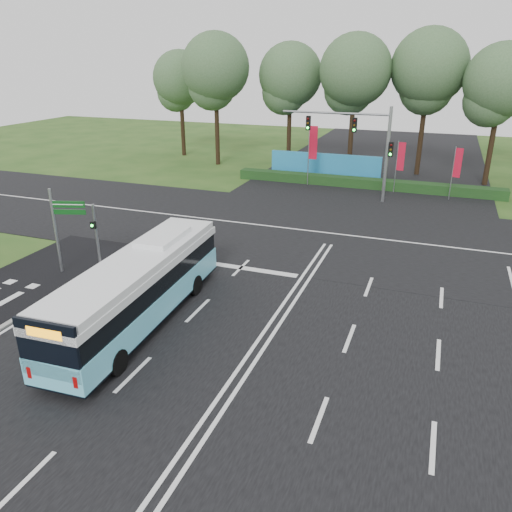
# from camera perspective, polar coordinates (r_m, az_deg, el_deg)

# --- Properties ---
(ground) EXTENTS (120.00, 120.00, 0.00)m
(ground) POSITION_cam_1_polar(r_m,az_deg,el_deg) (20.80, 1.58, -7.83)
(ground) COLOR #274B19
(ground) RESTS_ON ground
(road_main) EXTENTS (20.00, 120.00, 0.04)m
(road_main) POSITION_cam_1_polar(r_m,az_deg,el_deg) (20.79, 1.58, -7.78)
(road_main) COLOR black
(road_main) RESTS_ON ground
(road_cross) EXTENTS (120.00, 14.00, 0.05)m
(road_cross) POSITION_cam_1_polar(r_m,az_deg,el_deg) (31.42, 8.70, 2.53)
(road_cross) COLOR black
(road_cross) RESTS_ON ground
(kerb_strip) EXTENTS (0.25, 18.00, 0.12)m
(kerb_strip) POSITION_cam_1_polar(r_m,az_deg,el_deg) (23.58, -25.10, -6.12)
(kerb_strip) COLOR gray
(kerb_strip) RESTS_ON ground
(city_bus) EXTENTS (2.79, 11.01, 3.13)m
(city_bus) POSITION_cam_1_polar(r_m,az_deg,el_deg) (20.74, -13.23, -3.62)
(city_bus) COLOR #65CFEC
(city_bus) RESTS_ON ground
(pedestrian_signal) EXTENTS (0.31, 0.41, 3.35)m
(pedestrian_signal) POSITION_cam_1_polar(r_m,az_deg,el_deg) (27.03, -17.84, 2.53)
(pedestrian_signal) COLOR gray
(pedestrian_signal) RESTS_ON ground
(street_sign) EXTENTS (1.64, 0.59, 4.39)m
(street_sign) POSITION_cam_1_polar(r_m,az_deg,el_deg) (26.40, -21.37, 3.69)
(street_sign) COLOR gray
(street_sign) RESTS_ON ground
(banner_flag_left) EXTENTS (0.75, 0.09, 5.09)m
(banner_flag_left) POSITION_cam_1_polar(r_m,az_deg,el_deg) (42.72, 6.40, 12.32)
(banner_flag_left) COLOR gray
(banner_flag_left) RESTS_ON ground
(banner_flag_mid) EXTENTS (0.61, 0.09, 4.15)m
(banner_flag_mid) POSITION_cam_1_polar(r_m,az_deg,el_deg) (41.67, 16.11, 10.57)
(banner_flag_mid) COLOR gray
(banner_flag_mid) RESTS_ON ground
(banner_flag_right) EXTENTS (0.58, 0.24, 4.09)m
(banner_flag_right) POSITION_cam_1_polar(r_m,az_deg,el_deg) (40.71, 21.94, 9.55)
(banner_flag_right) COLOR gray
(banner_flag_right) RESTS_ON ground
(traffic_light_gantry) EXTENTS (8.41, 0.28, 7.00)m
(traffic_light_gantry) POSITION_cam_1_polar(r_m,az_deg,el_deg) (38.44, 12.17, 12.98)
(traffic_light_gantry) COLOR gray
(traffic_light_gantry) RESTS_ON ground
(hedge) EXTENTS (22.00, 1.20, 0.80)m
(hedge) POSITION_cam_1_polar(r_m,az_deg,el_deg) (43.17, 12.29, 8.13)
(hedge) COLOR #133615
(hedge) RESTS_ON ground
(blue_hoarding) EXTENTS (10.00, 0.30, 2.20)m
(blue_hoarding) POSITION_cam_1_polar(r_m,az_deg,el_deg) (46.12, 7.87, 10.18)
(blue_hoarding) COLOR #2283BB
(blue_hoarding) RESTS_ON ground
(eucalyptus_row) EXTENTS (47.62, 9.43, 12.82)m
(eucalyptus_row) POSITION_cam_1_polar(r_m,az_deg,el_deg) (48.11, 15.37, 19.62)
(eucalyptus_row) COLOR black
(eucalyptus_row) RESTS_ON ground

